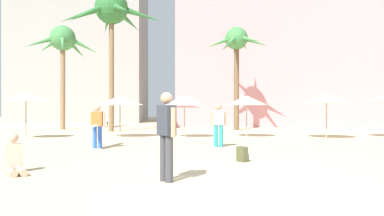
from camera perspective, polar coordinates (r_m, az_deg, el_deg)
name	(u,v)px	position (r m, az deg, el deg)	size (l,w,h in m)	color
ground	(242,186)	(7.29, 7.59, -11.75)	(120.00, 120.00, 0.00)	beige
hotel_pink	(290,54)	(35.21, 14.75, 7.96)	(20.64, 8.75, 12.82)	pink
hotel_tower_gray	(84,14)	(46.07, -16.23, 13.57)	(13.90, 10.31, 24.72)	gray
palm_tree_far_left	(111,14)	(25.49, -12.22, 13.92)	(6.76, 6.36, 9.09)	brown
palm_tree_left	(63,44)	(28.27, -19.17, 9.23)	(4.85, 4.76, 7.36)	#896B4C
palm_tree_center	(237,46)	(26.29, 6.85, 9.45)	(4.52, 4.31, 7.14)	brown
cafe_umbrella_1	(26,97)	(20.26, -24.07, 1.61)	(2.12, 2.12, 2.29)	gray
cafe_umbrella_2	(326,98)	(19.65, 19.87, 1.40)	(2.43, 2.43, 2.23)	gray
cafe_umbrella_3	(247,100)	(19.57, 8.34, 1.17)	(2.11, 2.11, 2.15)	gray
cafe_umbrella_4	(185,100)	(19.07, -1.15, 1.20)	(2.05, 2.05, 2.17)	gray
cafe_umbrella_5	(120,101)	(19.63, -10.95, 1.12)	(2.41, 2.41, 2.13)	gray
beach_towel	(279,164)	(10.23, 13.20, -8.33)	(1.95, 0.87, 0.01)	white
backpack	(242,154)	(10.48, 7.73, -7.06)	(0.34, 0.35, 0.42)	#4D4D2E
person_mid_right	(98,124)	(14.36, -14.20, -2.41)	(0.61, 2.69, 1.63)	blue
person_near_left	(218,123)	(14.37, 4.07, -2.38)	(0.61, 0.26, 1.65)	teal
person_far_right	(166,132)	(7.53, -3.93, -3.74)	(0.42, 0.55, 1.81)	#3D3D42
person_mid_left	(14,159)	(9.45, -25.57, -7.05)	(0.79, 0.93, 0.92)	#D1A889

